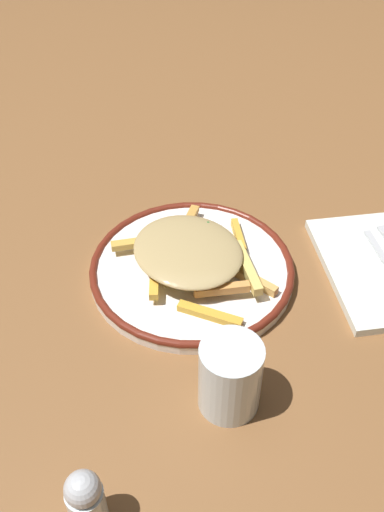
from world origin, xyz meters
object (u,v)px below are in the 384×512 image
(plate, at_px, (192,269))
(salt_shaker, at_px, (86,501))
(fries_heap, at_px, (192,254))
(water_glass, at_px, (230,377))

(plate, height_order, salt_shaker, salt_shaker)
(fries_heap, xyz_separation_m, salt_shaker, (0.13, 0.33, 0.00))
(water_glass, height_order, salt_shaker, water_glass)
(fries_heap, bearing_deg, water_glass, 96.31)
(plate, xyz_separation_m, water_glass, (-0.02, 0.21, 0.04))
(fries_heap, bearing_deg, plate, -76.36)
(salt_shaker, bearing_deg, plate, -111.27)
(plate, relative_size, fries_heap, 1.21)
(plate, height_order, fries_heap, fries_heap)
(water_glass, relative_size, salt_shaker, 1.12)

